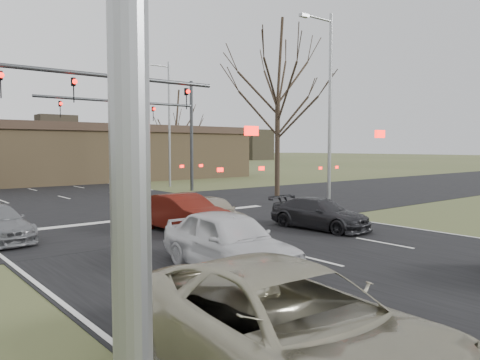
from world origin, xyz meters
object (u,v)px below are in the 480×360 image
object	(u,v)px
car_white_sedan	(229,241)
car_silver_ahead	(212,212)
building	(33,153)
car_charcoal_sedan	(320,214)
streetlight_right_near	(328,101)
car_red_ahead	(184,213)
car_silver_suv	(288,329)
streetlight_right_far	(167,117)
mast_arm_far	(157,121)
mast_arm_near	(19,97)

from	to	relation	value
car_white_sedan	car_silver_ahead	size ratio (longest dim) A/B	1.18
building	car_charcoal_sedan	bearing A→B (deg)	-86.40
streetlight_right_near	car_red_ahead	distance (m)	10.56
building	streetlight_right_near	size ratio (longest dim) A/B	4.24
car_silver_ahead	car_charcoal_sedan	bearing A→B (deg)	-31.16
car_silver_suv	car_white_sedan	distance (m)	6.04
building	streetlight_right_far	world-z (taller)	streetlight_right_far
mast_arm_far	car_silver_suv	xyz separation A→B (m)	(-11.81, -24.64, -4.20)
mast_arm_far	streetlight_right_far	size ratio (longest dim) A/B	1.11
car_silver_suv	streetlight_right_far	bearing A→B (deg)	66.38
building	car_charcoal_sedan	size ratio (longest dim) A/B	10.12
building	streetlight_right_far	size ratio (longest dim) A/B	4.24
building	car_white_sedan	size ratio (longest dim) A/B	9.18
mast_arm_near	mast_arm_far	size ratio (longest dim) A/B	1.09
streetlight_right_near	car_silver_suv	size ratio (longest dim) A/B	1.71
mast_arm_far	streetlight_right_near	bearing A→B (deg)	-78.53
streetlight_right_near	car_silver_ahead	world-z (taller)	streetlight_right_near
car_silver_suv	car_charcoal_sedan	distance (m)	12.44
streetlight_right_far	car_silver_ahead	xyz separation A→B (m)	(-8.66, -18.16, -4.92)
car_silver_ahead	streetlight_right_far	bearing A→B (deg)	71.26
mast_arm_far	mast_arm_near	bearing A→B (deg)	-138.78
streetlight_right_near	car_silver_suv	distance (m)	19.16
mast_arm_near	streetlight_right_far	bearing A→B (deg)	43.89
mast_arm_far	car_silver_ahead	size ratio (longest dim) A/B	2.84
mast_arm_near	car_silver_suv	world-z (taller)	mast_arm_near
car_red_ahead	mast_arm_far	bearing A→B (deg)	57.63
mast_arm_near	car_white_sedan	xyz separation A→B (m)	(2.65, -9.42, -4.29)
car_silver_ahead	building	bearing A→B (deg)	94.13
car_charcoal_sedan	mast_arm_far	bearing A→B (deg)	76.66
building	streetlight_right_near	xyz separation A→B (m)	(6.82, -28.00, 2.92)
car_white_sedan	car_silver_suv	bearing A→B (deg)	-116.57
streetlight_right_far	car_white_sedan	distance (m)	26.71
mast_arm_far	streetlight_right_near	size ratio (longest dim) A/B	1.11
car_red_ahead	streetlight_right_far	bearing A→B (deg)	54.55
mast_arm_near	mast_arm_far	world-z (taller)	same
mast_arm_far	streetlight_right_near	world-z (taller)	streetlight_right_near
building	streetlight_right_far	distance (m)	13.53
streetlight_right_far	car_charcoal_sedan	distance (m)	22.01
car_white_sedan	car_charcoal_sedan	size ratio (longest dim) A/B	1.10
car_white_sedan	car_red_ahead	size ratio (longest dim) A/B	1.06
mast_arm_far	car_charcoal_sedan	world-z (taller)	mast_arm_far
building	streetlight_right_near	bearing A→B (deg)	-76.31
car_white_sedan	car_charcoal_sedan	world-z (taller)	car_white_sedan
car_charcoal_sedan	mast_arm_near	bearing A→B (deg)	137.83
mast_arm_near	streetlight_right_far	world-z (taller)	streetlight_right_far
mast_arm_near	streetlight_right_far	xyz separation A→B (m)	(14.55, 14.00, 0.51)
mast_arm_far	car_charcoal_sedan	distance (m)	17.47
mast_arm_near	car_red_ahead	xyz separation A→B (m)	(4.73, -3.92, -4.36)
streetlight_right_far	car_silver_suv	distance (m)	32.66
building	mast_arm_far	bearing A→B (deg)	-74.42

